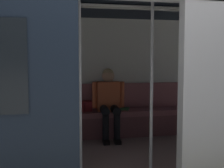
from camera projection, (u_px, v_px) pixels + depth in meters
name	position (u px, v px, depth m)	size (l,w,h in m)	color
train_car	(101.00, 50.00, 3.73)	(6.40, 2.82, 2.17)	silver
bench_seat	(94.00, 118.00, 4.88)	(3.26, 0.44, 0.45)	#935156
person_seated	(109.00, 99.00, 4.85)	(0.55, 0.69, 1.18)	#CC5933
handbag	(84.00, 106.00, 4.91)	(0.26, 0.15, 0.17)	maroon
book	(125.00, 109.00, 5.06)	(0.15, 0.22, 0.03)	#33723F
grab_pole_door	(80.00, 90.00, 2.95)	(0.04, 0.04, 2.03)	silver
grab_pole_far	(152.00, 87.00, 3.23)	(0.04, 0.04, 2.03)	silver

